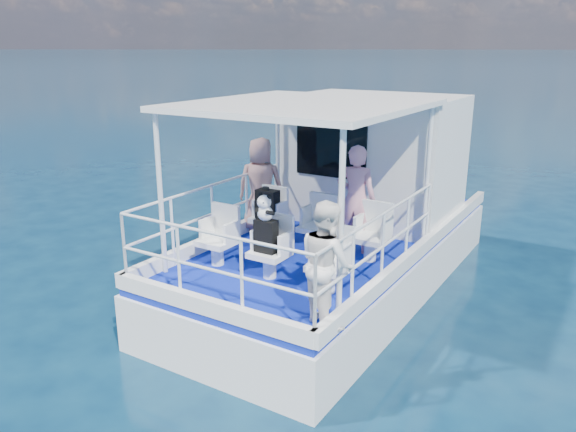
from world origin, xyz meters
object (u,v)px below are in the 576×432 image
(passenger_stbd_aft, at_px, (326,263))
(backpack_center, at_px, (266,236))
(passenger_port_fwd, at_px, (261,185))
(panda, at_px, (265,207))

(passenger_stbd_aft, xyz_separation_m, backpack_center, (-1.27, 0.68, -0.11))
(passenger_port_fwd, bearing_deg, passenger_stbd_aft, 113.79)
(passenger_port_fwd, distance_m, passenger_stbd_aft, 3.43)
(passenger_port_fwd, relative_size, passenger_stbd_aft, 1.12)
(passenger_stbd_aft, distance_m, backpack_center, 1.44)
(backpack_center, xyz_separation_m, panda, (0.00, -0.02, 0.40))
(passenger_port_fwd, distance_m, backpack_center, 2.08)
(backpack_center, height_order, panda, panda)
(passenger_stbd_aft, bearing_deg, passenger_port_fwd, -8.65)
(passenger_port_fwd, relative_size, panda, 4.40)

